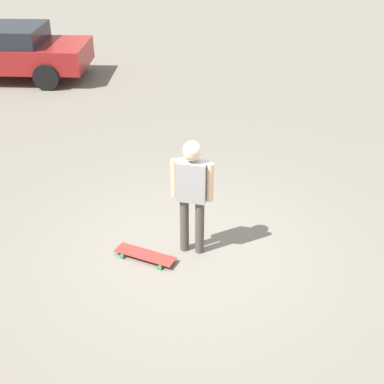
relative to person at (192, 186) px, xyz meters
The scene contains 4 objects.
ground_plane 1.07m from the person, ahead, with size 220.00×220.00×0.00m, color gray.
person is the anchor object (origin of this frame).
skateboard 1.22m from the person, 117.22° to the right, with size 0.92×0.54×0.08m.
car_parked_near 9.45m from the person, 168.30° to the left, with size 4.58×4.47×1.40m.
Camera 1 is at (4.52, -4.38, 4.60)m, focal length 50.00 mm.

